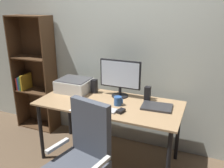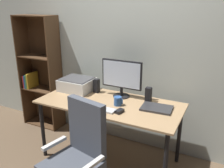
{
  "view_description": "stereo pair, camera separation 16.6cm",
  "coord_description": "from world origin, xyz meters",
  "px_view_note": "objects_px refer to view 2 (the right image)",
  "views": [
    {
      "loc": [
        0.99,
        -2.26,
        1.8
      ],
      "look_at": [
        0.05,
        -0.04,
        0.98
      ],
      "focal_mm": 38.08,
      "sensor_mm": 36.0,
      "label": 1
    },
    {
      "loc": [
        1.14,
        -2.19,
        1.8
      ],
      "look_at": [
        0.05,
        -0.04,
        0.98
      ],
      "focal_mm": 38.08,
      "sensor_mm": 36.0,
      "label": 2
    }
  ],
  "objects_px": {
    "speaker_right": "(148,95)",
    "printer": "(77,84)",
    "keyboard": "(102,109)",
    "mouse": "(120,111)",
    "coffee_mug": "(118,101)",
    "desk": "(109,109)",
    "laptop": "(157,108)",
    "bookshelf": "(41,73)",
    "speaker_left": "(96,86)",
    "office_chair": "(77,162)",
    "monitor": "(122,76)"
  },
  "relations": [
    {
      "from": "mouse",
      "to": "laptop",
      "type": "distance_m",
      "value": 0.41
    },
    {
      "from": "speaker_left",
      "to": "printer",
      "type": "distance_m",
      "value": 0.26
    },
    {
      "from": "speaker_left",
      "to": "bookshelf",
      "type": "height_order",
      "value": "bookshelf"
    },
    {
      "from": "keyboard",
      "to": "laptop",
      "type": "relative_size",
      "value": 0.91
    },
    {
      "from": "mouse",
      "to": "coffee_mug",
      "type": "distance_m",
      "value": 0.19
    },
    {
      "from": "desk",
      "to": "speaker_left",
      "type": "distance_m",
      "value": 0.4
    },
    {
      "from": "printer",
      "to": "office_chair",
      "type": "xyz_separation_m",
      "value": [
        0.61,
        -0.91,
        -0.36
      ]
    },
    {
      "from": "keyboard",
      "to": "coffee_mug",
      "type": "height_order",
      "value": "coffee_mug"
    },
    {
      "from": "speaker_left",
      "to": "speaker_right",
      "type": "bearing_deg",
      "value": 0.0
    },
    {
      "from": "keyboard",
      "to": "coffee_mug",
      "type": "bearing_deg",
      "value": 62.0
    },
    {
      "from": "keyboard",
      "to": "speaker_right",
      "type": "relative_size",
      "value": 1.71
    },
    {
      "from": "coffee_mug",
      "to": "speaker_left",
      "type": "xyz_separation_m",
      "value": [
        -0.41,
        0.24,
        0.04
      ]
    },
    {
      "from": "mouse",
      "to": "office_chair",
      "type": "distance_m",
      "value": 0.65
    },
    {
      "from": "speaker_left",
      "to": "bookshelf",
      "type": "relative_size",
      "value": 0.1
    },
    {
      "from": "speaker_right",
      "to": "bookshelf",
      "type": "height_order",
      "value": "bookshelf"
    },
    {
      "from": "office_chair",
      "to": "printer",
      "type": "bearing_deg",
      "value": 136.2
    },
    {
      "from": "desk",
      "to": "laptop",
      "type": "bearing_deg",
      "value": 7.31
    },
    {
      "from": "desk",
      "to": "printer",
      "type": "distance_m",
      "value": 0.6
    },
    {
      "from": "coffee_mug",
      "to": "laptop",
      "type": "relative_size",
      "value": 0.32
    },
    {
      "from": "keyboard",
      "to": "printer",
      "type": "distance_m",
      "value": 0.69
    },
    {
      "from": "desk",
      "to": "laptop",
      "type": "distance_m",
      "value": 0.54
    },
    {
      "from": "keyboard",
      "to": "mouse",
      "type": "distance_m",
      "value": 0.19
    },
    {
      "from": "keyboard",
      "to": "mouse",
      "type": "relative_size",
      "value": 3.02
    },
    {
      "from": "speaker_left",
      "to": "speaker_right",
      "type": "xyz_separation_m",
      "value": [
        0.68,
        0.0,
        0.0
      ]
    },
    {
      "from": "mouse",
      "to": "office_chair",
      "type": "relative_size",
      "value": 0.1
    },
    {
      "from": "monitor",
      "to": "bookshelf",
      "type": "distance_m",
      "value": 1.4
    },
    {
      "from": "speaker_right",
      "to": "mouse",
      "type": "bearing_deg",
      "value": -112.54
    },
    {
      "from": "mouse",
      "to": "coffee_mug",
      "type": "bearing_deg",
      "value": 133.45
    },
    {
      "from": "bookshelf",
      "to": "coffee_mug",
      "type": "bearing_deg",
      "value": -15.02
    },
    {
      "from": "monitor",
      "to": "office_chair",
      "type": "bearing_deg",
      "value": -89.09
    },
    {
      "from": "speaker_right",
      "to": "bookshelf",
      "type": "distance_m",
      "value": 1.73
    },
    {
      "from": "coffee_mug",
      "to": "laptop",
      "type": "bearing_deg",
      "value": 12.86
    },
    {
      "from": "coffee_mug",
      "to": "speaker_right",
      "type": "xyz_separation_m",
      "value": [
        0.26,
        0.24,
        0.04
      ]
    },
    {
      "from": "bookshelf",
      "to": "office_chair",
      "type": "bearing_deg",
      "value": -38.31
    },
    {
      "from": "coffee_mug",
      "to": "speaker_right",
      "type": "bearing_deg",
      "value": 42.6
    },
    {
      "from": "mouse",
      "to": "coffee_mug",
      "type": "xyz_separation_m",
      "value": [
        -0.1,
        0.16,
        0.03
      ]
    },
    {
      "from": "monitor",
      "to": "speaker_left",
      "type": "distance_m",
      "value": 0.38
    },
    {
      "from": "coffee_mug",
      "to": "bookshelf",
      "type": "bearing_deg",
      "value": 164.98
    },
    {
      "from": "desk",
      "to": "speaker_left",
      "type": "bearing_deg",
      "value": 143.54
    },
    {
      "from": "desk",
      "to": "monitor",
      "type": "height_order",
      "value": "monitor"
    },
    {
      "from": "mouse",
      "to": "desk",
      "type": "bearing_deg",
      "value": 151.23
    },
    {
      "from": "laptop",
      "to": "speaker_left",
      "type": "height_order",
      "value": "speaker_left"
    },
    {
      "from": "monitor",
      "to": "speaker_right",
      "type": "xyz_separation_m",
      "value": [
        0.34,
        -0.01,
        -0.17
      ]
    },
    {
      "from": "keyboard",
      "to": "speaker_left",
      "type": "xyz_separation_m",
      "value": [
        -0.32,
        0.43,
        0.08
      ]
    },
    {
      "from": "monitor",
      "to": "speaker_left",
      "type": "xyz_separation_m",
      "value": [
        -0.34,
        -0.01,
        -0.17
      ]
    },
    {
      "from": "monitor",
      "to": "bookshelf",
      "type": "relative_size",
      "value": 0.3
    },
    {
      "from": "mouse",
      "to": "printer",
      "type": "distance_m",
      "value": 0.85
    },
    {
      "from": "speaker_right",
      "to": "printer",
      "type": "xyz_separation_m",
      "value": [
        -0.93,
        -0.05,
        -0.0
      ]
    },
    {
      "from": "mouse",
      "to": "speaker_right",
      "type": "bearing_deg",
      "value": 80.03
    },
    {
      "from": "monitor",
      "to": "keyboard",
      "type": "distance_m",
      "value": 0.5
    }
  ]
}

